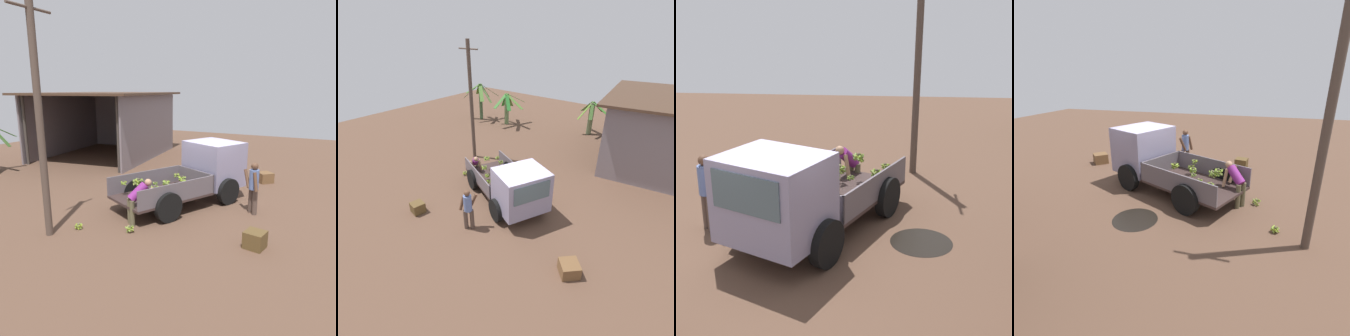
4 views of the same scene
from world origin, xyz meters
TOP-DOWN VIEW (x-y plane):
  - ground at (0.00, 0.00)m, footprint 36.00×36.00m
  - mud_patch_0 at (-0.68, 2.74)m, footprint 1.28×1.28m
  - cargo_truck at (-0.19, 0.14)m, footprint 5.04×3.67m
  - utility_pole at (-5.11, 2.77)m, footprint 1.27×0.19m
  - person_foreground_visitor at (-0.89, -1.81)m, footprint 0.54×0.62m
  - person_worker_loading at (-3.29, 1.03)m, footprint 0.79×0.84m
  - banana_bunch_on_ground_0 at (-3.95, 0.88)m, footprint 0.28×0.27m
  - banana_bunch_on_ground_1 at (-4.45, 2.32)m, footprint 0.24×0.24m
  - wooden_crate_0 at (-3.24, -2.45)m, footprint 0.57×0.57m
  - wooden_crate_1 at (3.04, -1.40)m, footprint 0.82×0.82m

SIDE VIEW (x-z plane):
  - ground at x=0.00m, z-range 0.00..0.00m
  - mud_patch_0 at x=-0.68m, z-range 0.00..0.01m
  - banana_bunch_on_ground_1 at x=-4.45m, z-range 0.01..0.19m
  - banana_bunch_on_ground_0 at x=-3.95m, z-range 0.01..0.22m
  - wooden_crate_1 at x=3.04m, z-range 0.00..0.44m
  - wooden_crate_0 at x=-3.24m, z-range 0.00..0.44m
  - person_worker_loading at x=-3.29m, z-range 0.12..1.47m
  - person_foreground_visitor at x=-0.89m, z-range 0.09..1.79m
  - cargo_truck at x=-0.19m, z-range 0.06..2.13m
  - utility_pole at x=-5.11m, z-range 0.07..6.33m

